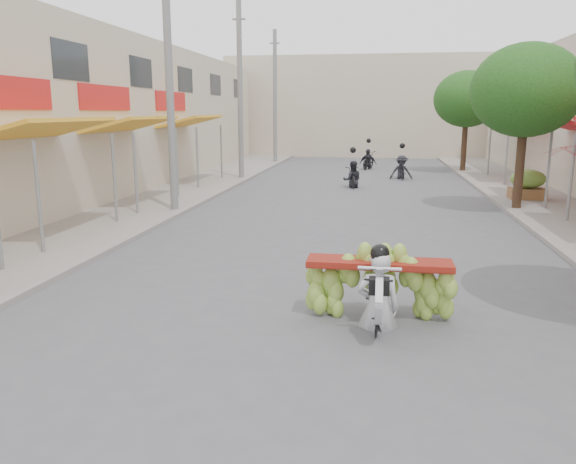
# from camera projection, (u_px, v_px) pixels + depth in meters

# --- Properties ---
(ground) EXTENTS (120.00, 120.00, 0.00)m
(ground) POSITION_uv_depth(u_px,v_px,m) (274.00, 443.00, 5.44)
(ground) COLOR #535358
(ground) RESTS_ON ground
(sidewalk_left) EXTENTS (4.00, 60.00, 0.12)m
(sidewalk_left) POSITION_uv_depth(u_px,v_px,m) (162.00, 196.00, 20.98)
(sidewalk_left) COLOR gray
(sidewalk_left) RESTS_ON ground
(sidewalk_right) EXTENTS (4.00, 60.00, 0.12)m
(sidewalk_right) POSITION_uv_depth(u_px,v_px,m) (559.00, 206.00, 18.84)
(sidewalk_right) COLOR gray
(sidewalk_right) RESTS_ON ground
(shophouse_row_left) EXTENTS (9.77, 40.00, 6.00)m
(shophouse_row_left) POSITION_uv_depth(u_px,v_px,m) (16.00, 116.00, 20.13)
(shophouse_row_left) COLOR #C2B199
(shophouse_row_left) RESTS_ON ground
(far_building) EXTENTS (20.00, 6.00, 7.00)m
(far_building) POSITION_uv_depth(u_px,v_px,m) (366.00, 107.00, 41.40)
(far_building) COLOR #C2B199
(far_building) RESTS_ON ground
(utility_pole_mid) EXTENTS (0.60, 0.24, 8.00)m
(utility_pole_mid) POSITION_uv_depth(u_px,v_px,m) (169.00, 82.00, 17.01)
(utility_pole_mid) COLOR slate
(utility_pole_mid) RESTS_ON ground
(utility_pole_far) EXTENTS (0.60, 0.24, 8.00)m
(utility_pole_far) POSITION_uv_depth(u_px,v_px,m) (240.00, 92.00, 25.70)
(utility_pole_far) COLOR slate
(utility_pole_far) RESTS_ON ground
(utility_pole_back) EXTENTS (0.60, 0.24, 8.00)m
(utility_pole_back) POSITION_uv_depth(u_px,v_px,m) (275.00, 97.00, 34.39)
(utility_pole_back) COLOR slate
(utility_pole_back) RESTS_ON ground
(street_tree_mid) EXTENTS (3.40, 3.40, 5.25)m
(street_tree_mid) POSITION_uv_depth(u_px,v_px,m) (526.00, 91.00, 17.34)
(street_tree_mid) COLOR #3A2719
(street_tree_mid) RESTS_ON ground
(street_tree_far) EXTENTS (3.40, 3.40, 5.25)m
(street_tree_far) POSITION_uv_depth(u_px,v_px,m) (467.00, 99.00, 28.93)
(street_tree_far) COLOR #3A2719
(street_tree_far) RESTS_ON ground
(produce_crate_far) EXTENTS (1.20, 0.88, 1.16)m
(produce_crate_far) POSITION_uv_depth(u_px,v_px,m) (528.00, 182.00, 19.79)
(produce_crate_far) COLOR brown
(produce_crate_far) RESTS_ON ground
(banana_motorbike) EXTENTS (2.20, 1.73, 2.15)m
(banana_motorbike) POSITION_uv_depth(u_px,v_px,m) (379.00, 277.00, 8.39)
(banana_motorbike) COLOR black
(banana_motorbike) RESTS_ON ground
(pedestrian) EXTENTS (0.87, 0.72, 1.52)m
(pedestrian) POSITION_uv_depth(u_px,v_px,m) (518.00, 175.00, 20.65)
(pedestrian) COLOR silver
(pedestrian) RESTS_ON ground
(bg_motorbike_a) EXTENTS (0.85, 1.54, 1.95)m
(bg_motorbike_a) POSITION_uv_depth(u_px,v_px,m) (353.00, 169.00, 23.67)
(bg_motorbike_a) COLOR black
(bg_motorbike_a) RESTS_ON ground
(bg_motorbike_b) EXTENTS (1.10, 1.91, 1.95)m
(bg_motorbike_b) POSITION_uv_depth(u_px,v_px,m) (402.00, 162.00, 26.66)
(bg_motorbike_b) COLOR black
(bg_motorbike_b) RESTS_ON ground
(bg_motorbike_c) EXTENTS (1.08, 1.84, 1.95)m
(bg_motorbike_c) POSITION_uv_depth(u_px,v_px,m) (368.00, 155.00, 31.31)
(bg_motorbike_c) COLOR black
(bg_motorbike_c) RESTS_ON ground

